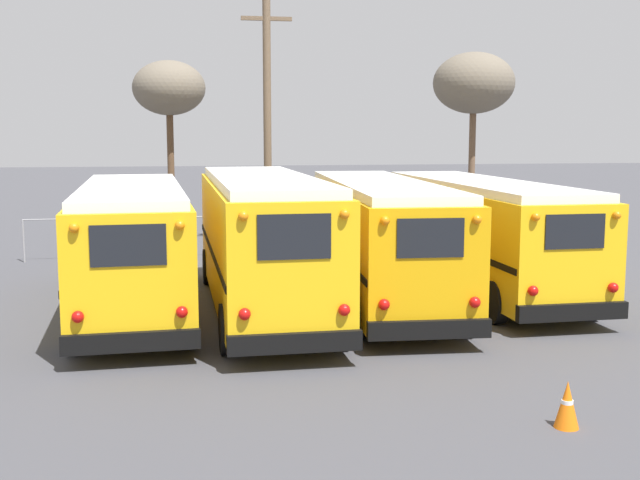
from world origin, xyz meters
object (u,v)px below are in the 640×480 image
(school_bus_2, at_px, (379,236))
(school_bus_3, at_px, (480,230))
(traffic_cone, at_px, (567,404))
(school_bus_1, at_px, (262,238))
(bare_tree_1, at_px, (169,90))
(school_bus_0, at_px, (133,243))
(utility_pole, at_px, (267,116))
(bare_tree_0, at_px, (474,84))

(school_bus_2, height_order, school_bus_3, school_bus_2)
(traffic_cone, bearing_deg, school_bus_1, 113.43)
(school_bus_1, distance_m, bare_tree_1, 13.60)
(school_bus_2, distance_m, bare_tree_1, 13.77)
(bare_tree_1, bearing_deg, school_bus_0, -93.37)
(school_bus_3, relative_size, traffic_cone, 15.00)
(school_bus_1, bearing_deg, school_bus_3, 15.63)
(school_bus_0, height_order, school_bus_2, school_bus_2)
(school_bus_2, relative_size, utility_pole, 1.13)
(bare_tree_1, xyz_separation_m, traffic_cone, (5.92, -21.11, -5.47))
(school_bus_3, bearing_deg, utility_pole, 120.00)
(school_bus_1, relative_size, traffic_cone, 14.44)
(bare_tree_0, bearing_deg, traffic_cone, -106.62)
(utility_pole, xyz_separation_m, bare_tree_0, (9.01, 3.53, 1.39))
(school_bus_1, bearing_deg, school_bus_2, 14.45)
(school_bus_0, distance_m, school_bus_1, 3.07)
(school_bus_3, height_order, traffic_cone, school_bus_3)
(school_bus_1, relative_size, school_bus_2, 0.96)
(school_bus_1, xyz_separation_m, school_bus_2, (3.03, 0.78, -0.11))
(utility_pole, relative_size, bare_tree_0, 1.24)
(bare_tree_0, relative_size, bare_tree_1, 1.09)
(school_bus_2, distance_m, traffic_cone, 9.23)
(school_bus_1, height_order, school_bus_3, school_bus_1)
(school_bus_3, bearing_deg, bare_tree_1, 127.07)
(school_bus_2, height_order, utility_pole, utility_pole)
(school_bus_1, height_order, bare_tree_0, bare_tree_0)
(school_bus_3, xyz_separation_m, traffic_cone, (-2.44, -10.04, -1.26))
(school_bus_2, relative_size, bare_tree_0, 1.40)
(school_bus_3, bearing_deg, school_bus_0, -172.58)
(utility_pole, bearing_deg, school_bus_0, -113.56)
(traffic_cone, bearing_deg, school_bus_3, 76.31)
(school_bus_2, relative_size, school_bus_3, 1.00)
(traffic_cone, bearing_deg, school_bus_0, 126.89)
(bare_tree_0, height_order, bare_tree_1, bare_tree_0)
(bare_tree_0, xyz_separation_m, bare_tree_1, (-12.50, -0.92, -0.38))
(school_bus_2, xyz_separation_m, bare_tree_1, (-5.34, 11.99, 4.17))
(bare_tree_0, bearing_deg, utility_pole, -158.59)
(bare_tree_0, distance_m, bare_tree_1, 12.54)
(school_bus_0, bearing_deg, school_bus_1, -9.59)
(utility_pole, bearing_deg, school_bus_3, -60.00)
(school_bus_3, bearing_deg, school_bus_2, -163.20)
(bare_tree_1, relative_size, traffic_cone, 9.93)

